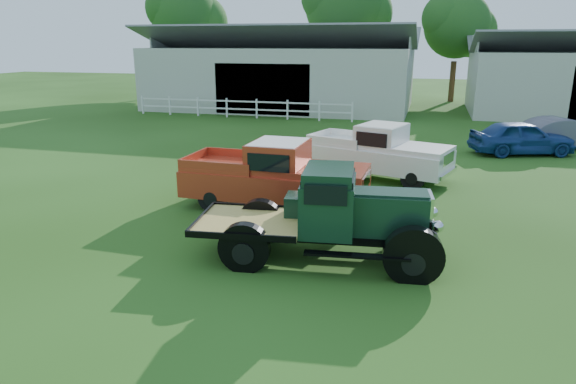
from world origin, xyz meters
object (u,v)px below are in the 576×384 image
(vintage_flatbed, at_px, (323,214))
(red_pickup, at_px, (275,175))
(white_pickup, at_px, (378,152))
(misc_car_grey, at_px, (563,133))
(misc_car_blue, at_px, (522,138))

(vintage_flatbed, relative_size, red_pickup, 0.97)
(white_pickup, bearing_deg, red_pickup, -102.64)
(misc_car_grey, bearing_deg, misc_car_blue, 108.41)
(vintage_flatbed, bearing_deg, white_pickup, 80.19)
(white_pickup, height_order, misc_car_grey, white_pickup)
(red_pickup, distance_m, misc_car_blue, 12.63)
(misc_car_blue, height_order, misc_car_grey, misc_car_blue)
(white_pickup, relative_size, misc_car_blue, 1.20)
(vintage_flatbed, distance_m, red_pickup, 3.84)
(red_pickup, bearing_deg, white_pickup, 61.02)
(vintage_flatbed, height_order, misc_car_blue, vintage_flatbed)
(vintage_flatbed, bearing_deg, red_pickup, 115.92)
(vintage_flatbed, relative_size, white_pickup, 1.03)
(vintage_flatbed, height_order, red_pickup, vintage_flatbed)
(white_pickup, bearing_deg, vintage_flatbed, -75.45)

